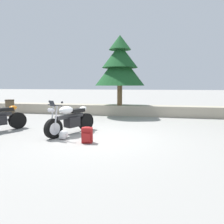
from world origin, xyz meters
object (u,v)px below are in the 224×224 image
motorcycle_white_centre (70,120)px  rider_backpack (87,134)px  trash_bin (10,108)px  pine_tree_far_left (120,65)px  rider_helmet (63,135)px

motorcycle_white_centre → rider_backpack: size_ratio=4.10×
trash_bin → pine_tree_far_left: bearing=11.3°
rider_backpack → rider_helmet: size_ratio=1.68×
motorcycle_white_centre → rider_helmet: 0.72m
motorcycle_white_centre → trash_bin: bearing=145.6°
rider_helmet → motorcycle_white_centre: bearing=92.4°
rider_backpack → trash_bin: trash_bin is taller
pine_tree_far_left → trash_bin: pine_tree_far_left is taller
rider_helmet → rider_backpack: bearing=-17.3°
pine_tree_far_left → rider_backpack: bearing=-91.3°
rider_backpack → motorcycle_white_centre: bearing=134.3°
pine_tree_far_left → trash_bin: (-5.77, -1.15, -2.26)m
motorcycle_white_centre → rider_backpack: bearing=-45.7°
motorcycle_white_centre → rider_helmet: (0.03, -0.63, -0.35)m
motorcycle_white_centre → trash_bin: size_ratio=2.24×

